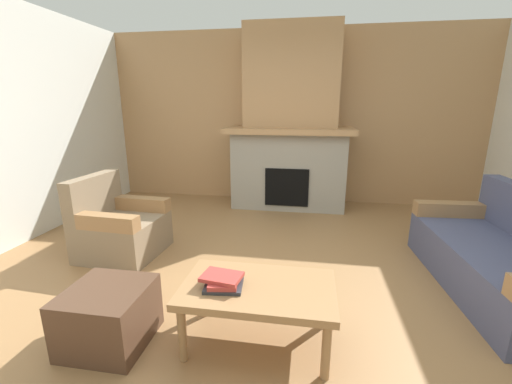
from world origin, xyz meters
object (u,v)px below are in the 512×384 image
at_px(armchair, 119,228).
at_px(ottoman, 109,316).
at_px(fireplace, 290,132).
at_px(couch, 505,260).
at_px(coffee_table, 258,293).

xyz_separation_m(armchair, ottoman, (0.70, -1.29, -0.09)).
height_order(armchair, ottoman, armchair).
bearing_deg(fireplace, ottoman, -105.92).
distance_m(couch, ottoman, 3.18).
bearing_deg(armchair, fireplace, 51.40).
height_order(armchair, coffee_table, armchair).
bearing_deg(fireplace, armchair, -128.60).
bearing_deg(coffee_table, armchair, 146.23).
bearing_deg(ottoman, coffee_table, 9.16).
bearing_deg(coffee_table, couch, 26.43).
xyz_separation_m(couch, ottoman, (-2.97, -1.14, -0.09)).
height_order(couch, coffee_table, couch).
distance_m(couch, coffee_table, 2.21).
bearing_deg(fireplace, coffee_table, -89.57).
bearing_deg(coffee_table, ottoman, -170.84).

